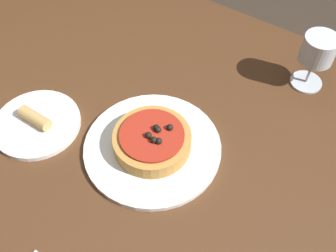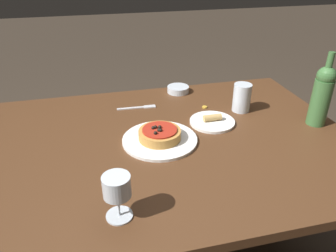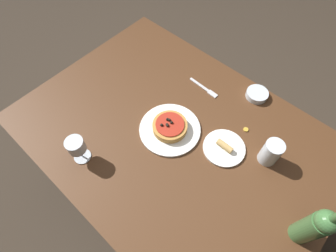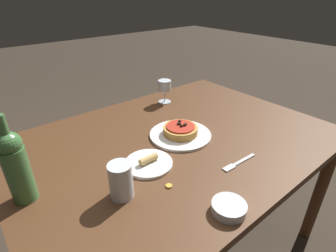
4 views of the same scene
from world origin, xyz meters
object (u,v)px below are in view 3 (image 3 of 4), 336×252
at_px(pizza, 170,126).
at_px(dining_table, 175,141).
at_px(wine_glass, 76,146).
at_px(bottle_cap, 246,130).
at_px(wine_bottle, 315,227).
at_px(fork, 205,89).
at_px(dinner_plate, 170,129).
at_px(side_bowl, 257,94).
at_px(water_cup, 271,152).
at_px(side_plate, 224,148).

bearing_deg(pizza, dining_table, -0.37).
xyz_separation_m(dining_table, wine_glass, (-0.23, -0.37, 0.18)).
xyz_separation_m(pizza, wine_glass, (-0.20, -0.37, 0.07)).
distance_m(wine_glass, bottle_cap, 0.78).
relative_size(pizza, bottle_cap, 6.86).
xyz_separation_m(wine_bottle, fork, (-0.71, 0.33, -0.13)).
xyz_separation_m(dinner_plate, side_bowl, (0.20, 0.45, 0.01)).
xyz_separation_m(dining_table, wine_bottle, (0.65, -0.02, 0.21)).
relative_size(dinner_plate, bottle_cap, 12.21).
relative_size(wine_glass, side_bowl, 1.24).
distance_m(wine_bottle, side_bowl, 0.68).
bearing_deg(side_bowl, dinner_plate, -113.55).
height_order(dinner_plate, fork, dinner_plate).
relative_size(water_cup, bottle_cap, 5.35).
xyz_separation_m(pizza, wine_bottle, (0.68, -0.02, 0.10)).
relative_size(wine_glass, bottle_cap, 5.81).
bearing_deg(dinner_plate, side_bowl, 66.45).
bearing_deg(pizza, wine_glass, -118.22).
distance_m(water_cup, side_plate, 0.20).
xyz_separation_m(pizza, water_cup, (0.42, 0.18, 0.03)).
xyz_separation_m(wine_glass, side_plate, (0.45, 0.46, -0.09)).
bearing_deg(side_plate, fork, 141.70).
bearing_deg(side_bowl, fork, -148.44).
height_order(wine_bottle, fork, wine_bottle).
distance_m(dining_table, water_cup, 0.45).
bearing_deg(bottle_cap, side_bowl, 109.14).
bearing_deg(water_cup, dinner_plate, -157.21).
height_order(dining_table, wine_glass, wine_glass).
xyz_separation_m(dinner_plate, water_cup, (0.42, 0.18, 0.06)).
distance_m(wine_glass, side_bowl, 0.92).
xyz_separation_m(dining_table, pizza, (-0.03, 0.00, 0.11)).
height_order(dinner_plate, pizza, pizza).
xyz_separation_m(water_cup, fork, (-0.45, 0.14, -0.06)).
distance_m(dinner_plate, fork, 0.32).
distance_m(pizza, bottle_cap, 0.37).
bearing_deg(bottle_cap, wine_bottle, -32.43).
bearing_deg(side_bowl, pizza, -113.56).
distance_m(side_bowl, side_plate, 0.37).
bearing_deg(wine_bottle, side_plate, 165.94).
bearing_deg(side_plate, dining_table, -157.12).
bearing_deg(fork, dinner_plate, -82.24).
distance_m(dinner_plate, side_bowl, 0.50).
height_order(wine_bottle, side_plate, wine_bottle).
bearing_deg(dinner_plate, dining_table, -0.51).
relative_size(dining_table, wine_glass, 10.58).
height_order(dining_table, dinner_plate, dinner_plate).
height_order(pizza, wine_bottle, wine_bottle).
distance_m(water_cup, fork, 0.48).
xyz_separation_m(dinner_plate, fork, (-0.03, 0.31, -0.00)).
height_order(wine_glass, water_cup, wine_glass).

